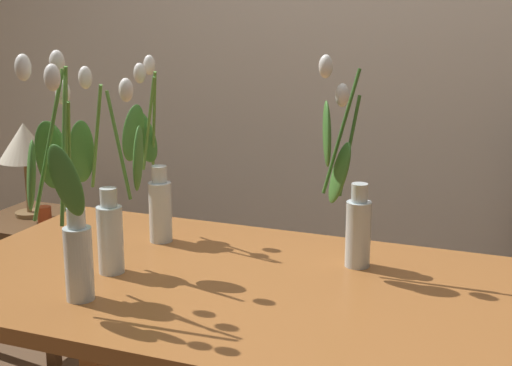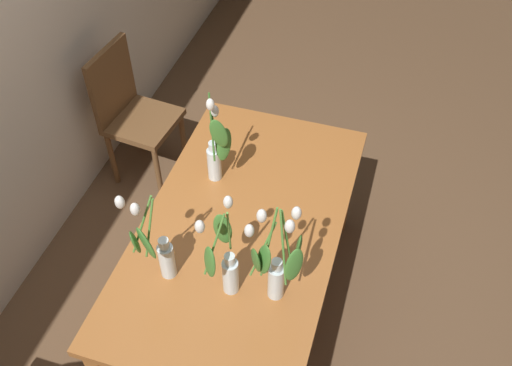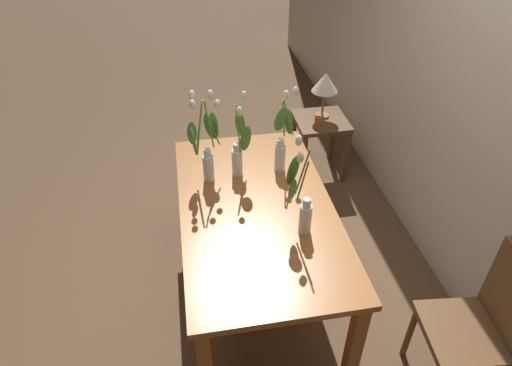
# 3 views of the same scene
# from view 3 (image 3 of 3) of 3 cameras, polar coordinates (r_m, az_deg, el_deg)

# --- Properties ---
(ground_plane) EXTENTS (18.00, 18.00, 0.00)m
(ground_plane) POSITION_cam_3_polar(r_m,az_deg,el_deg) (3.17, 0.08, -13.28)
(ground_plane) COLOR brown
(room_wall_rear) EXTENTS (9.00, 0.10, 2.70)m
(room_wall_rear) POSITION_cam_3_polar(r_m,az_deg,el_deg) (2.81, 28.21, 9.92)
(room_wall_rear) COLOR silver
(room_wall_rear) RESTS_ON ground
(dining_table) EXTENTS (1.60, 0.90, 0.74)m
(dining_table) POSITION_cam_3_polar(r_m,az_deg,el_deg) (2.69, 0.09, -4.51)
(dining_table) COLOR #A3602D
(dining_table) RESTS_ON ground
(tulip_vase_0) EXTENTS (0.14, 0.15, 0.57)m
(tulip_vase_0) POSITION_cam_3_polar(r_m,az_deg,el_deg) (2.38, 5.87, -2.69)
(tulip_vase_0) COLOR silver
(tulip_vase_0) RESTS_ON dining_table
(tulip_vase_1) EXTENTS (0.18, 0.16, 0.54)m
(tulip_vase_1) POSITION_cam_3_polar(r_m,az_deg,el_deg) (2.86, 3.34, 5.06)
(tulip_vase_1) COLOR silver
(tulip_vase_1) RESTS_ON dining_table
(tulip_vase_2) EXTENTS (0.22, 0.13, 0.53)m
(tulip_vase_2) POSITION_cam_3_polar(r_m,az_deg,el_deg) (2.80, -2.20, 4.20)
(tulip_vase_2) COLOR silver
(tulip_vase_2) RESTS_ON dining_table
(tulip_vase_3) EXTENTS (0.23, 0.22, 0.59)m
(tulip_vase_3) POSITION_cam_3_polar(r_m,az_deg,el_deg) (2.74, -6.44, 4.65)
(tulip_vase_3) COLOR silver
(tulip_vase_3) RESTS_ON dining_table
(dining_chair) EXTENTS (0.44, 0.44, 0.93)m
(dining_chair) POSITION_cam_3_polar(r_m,az_deg,el_deg) (2.62, 26.91, -15.59)
(dining_chair) COLOR brown
(dining_chair) RESTS_ON ground
(side_table) EXTENTS (0.44, 0.44, 0.55)m
(side_table) POSITION_cam_3_polar(r_m,az_deg,el_deg) (3.98, 8.18, 6.57)
(side_table) COLOR brown
(side_table) RESTS_ON ground
(table_lamp) EXTENTS (0.22, 0.22, 0.40)m
(table_lamp) POSITION_cam_3_polar(r_m,az_deg,el_deg) (3.83, 8.82, 12.41)
(table_lamp) COLOR olive
(table_lamp) RESTS_ON side_table
(pillar_candle) EXTENTS (0.06, 0.06, 0.07)m
(pillar_candle) POSITION_cam_3_polar(r_m,az_deg,el_deg) (3.81, 7.90, 7.82)
(pillar_candle) COLOR #CC4C23
(pillar_candle) RESTS_ON side_table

